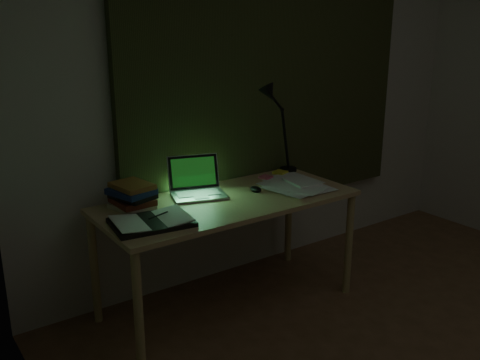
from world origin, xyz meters
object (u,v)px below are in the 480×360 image
(desk, at_px, (228,254))
(open_textbook, at_px, (152,221))
(book_stack, at_px, (133,195))
(loose_papers, at_px, (293,183))
(laptop, at_px, (199,179))
(desk_lamp, at_px, (290,128))

(desk, relative_size, open_textbook, 3.83)
(book_stack, distance_m, loose_papers, 1.00)
(laptop, xyz_separation_m, desk_lamp, (0.78, 0.13, 0.19))
(desk, height_order, book_stack, book_stack)
(laptop, bearing_deg, open_textbook, -132.75)
(book_stack, bearing_deg, laptop, -5.05)
(book_stack, bearing_deg, desk, -18.51)
(laptop, height_order, open_textbook, laptop)
(laptop, height_order, desk_lamp, desk_lamp)
(book_stack, bearing_deg, loose_papers, -10.02)
(desk, height_order, laptop, laptop)
(open_textbook, bearing_deg, book_stack, 92.15)
(loose_papers, height_order, desk_lamp, desk_lamp)
(book_stack, distance_m, desk_lamp, 1.19)
(open_textbook, bearing_deg, loose_papers, 13.09)
(desk, height_order, loose_papers, loose_papers)
(book_stack, relative_size, desk_lamp, 0.37)
(desk_lamp, bearing_deg, open_textbook, -160.58)
(desk, relative_size, laptop, 4.34)
(desk, xyz_separation_m, book_stack, (-0.50, 0.17, 0.41))
(loose_papers, bearing_deg, desk, 179.33)
(loose_papers, bearing_deg, desk_lamp, 54.91)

